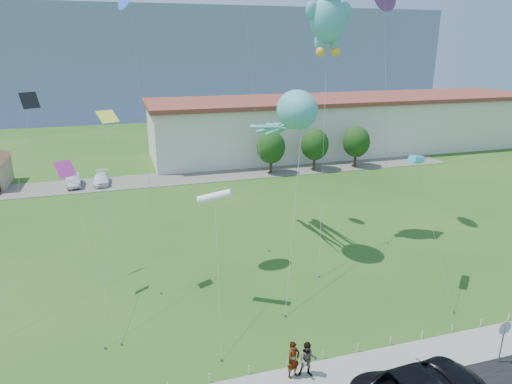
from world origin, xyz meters
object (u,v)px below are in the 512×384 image
at_px(stop_sign, 504,332).
at_px(parked_car_white, 101,179).
at_px(warehouse, 348,123).
at_px(teddy_bear_kite, 329,13).
at_px(pedestrian_left, 293,360).
at_px(octopus_kite, 291,117).
at_px(parked_car_silver, 73,180).
at_px(pedestrian_right, 308,360).

distance_m(stop_sign, parked_car_white, 44.22).
bearing_deg(warehouse, teddy_bear_kite, -121.42).
height_order(warehouse, pedestrian_left, warehouse).
relative_size(octopus_kite, teddy_bear_kite, 0.71).
distance_m(stop_sign, pedestrian_left, 10.74).
height_order(parked_car_silver, octopus_kite, octopus_kite).
bearing_deg(parked_car_silver, stop_sign, -65.09).
distance_m(warehouse, parked_car_white, 37.86).
height_order(parked_car_white, teddy_bear_kite, teddy_bear_kite).
bearing_deg(stop_sign, pedestrian_right, 169.29).
xyz_separation_m(warehouse, stop_sign, (-16.50, -48.21, -2.26)).
height_order(stop_sign, pedestrian_left, stop_sign).
height_order(stop_sign, parked_car_silver, stop_sign).
bearing_deg(pedestrian_right, pedestrian_left, -175.01).
xyz_separation_m(stop_sign, parked_car_silver, (-23.26, 39.48, -1.09)).
xyz_separation_m(octopus_kite, teddy_bear_kite, (3.52, 1.79, 7.34)).
distance_m(pedestrian_right, parked_car_silver, 39.95).
relative_size(pedestrian_left, octopus_kite, 0.13).
distance_m(warehouse, teddy_bear_kite, 37.82).
height_order(warehouse, parked_car_silver, warehouse).
bearing_deg(parked_car_silver, octopus_kite, -57.91).
bearing_deg(pedestrian_right, parked_car_silver, 127.03).
distance_m(pedestrian_left, pedestrian_right, 0.71).
relative_size(warehouse, teddy_bear_kite, 2.96).
bearing_deg(pedestrian_right, teddy_bear_kite, 81.31).
distance_m(parked_car_silver, teddy_bear_kite, 34.71).
xyz_separation_m(parked_car_silver, parked_car_white, (3.11, -0.14, -0.09)).
bearing_deg(pedestrian_right, octopus_kite, 90.32).
bearing_deg(pedestrian_right, warehouse, 77.78).
height_order(parked_car_silver, teddy_bear_kite, teddy_bear_kite).
height_order(parked_car_silver, parked_car_white, parked_car_silver).
xyz_separation_m(stop_sign, parked_car_white, (-20.15, 39.34, -1.18)).
xyz_separation_m(warehouse, teddy_bear_kite, (-18.37, -30.07, 13.74)).
xyz_separation_m(warehouse, pedestrian_left, (-27.02, -46.19, -3.06)).
distance_m(parked_car_white, octopus_kite, 29.04).
height_order(warehouse, pedestrian_right, warehouse).
bearing_deg(teddy_bear_kite, pedestrian_right, -116.08).
distance_m(pedestrian_right, octopus_kite, 17.88).
relative_size(stop_sign, teddy_bear_kite, 0.12).
bearing_deg(parked_car_silver, parked_car_white, -8.18).
bearing_deg(pedestrian_right, parked_car_white, 122.78).
bearing_deg(warehouse, pedestrian_left, -120.33).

